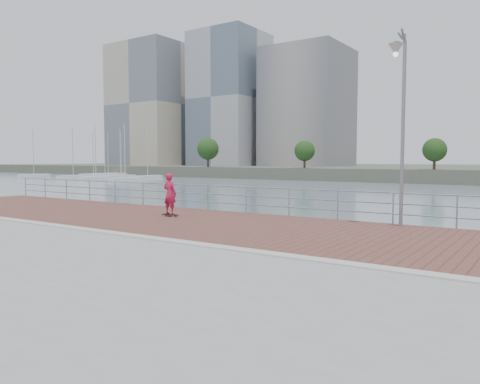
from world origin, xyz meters
The scene contains 9 objects.
water centered at (0.00, 0.00, -2.00)m, with size 400.00×400.00×0.00m, color slate.
seawall centered at (0.00, -5.00, -1.00)m, with size 40.00×24.00×2.00m, color gray.
brick_lane centered at (0.00, 3.60, 0.01)m, with size 40.00×6.80×0.02m, color brown.
curb centered at (0.00, 0.00, 0.03)m, with size 40.00×0.40×0.06m, color #B7B5AD.
guardrail centered at (0.00, 7.00, 0.69)m, with size 39.06×0.06×1.13m.
street_lamp centered at (3.48, 6.05, 4.38)m, with size 0.45×1.31×6.17m.
skateboard centered at (-4.80, 4.15, 0.09)m, with size 0.76×0.21×0.09m.
skateboarder centered at (-4.80, 4.15, 0.92)m, with size 0.59×0.39×1.62m, color #B91841.
marina centered at (-79.75, 62.35, -1.49)m, with size 35.66×27.86×11.18m.
Camera 1 is at (7.78, -9.45, 2.27)m, focal length 35.00 mm.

